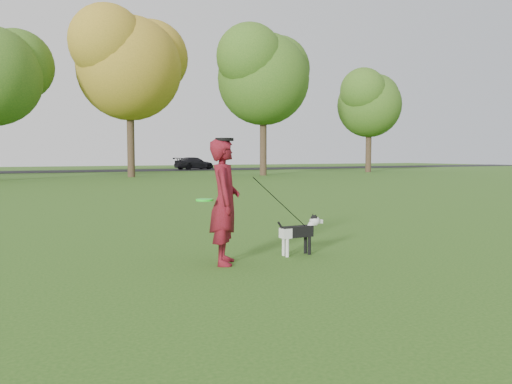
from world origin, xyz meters
TOP-DOWN VIEW (x-y plane):
  - ground at (0.00, 0.00)m, footprint 120.00×120.00m
  - road at (0.00, 40.00)m, footprint 120.00×7.00m
  - man at (-0.59, -0.36)m, footprint 0.63×0.74m
  - dog at (0.65, -0.29)m, footprint 0.79×0.16m
  - car_right at (13.08, 40.00)m, footprint 4.40×2.72m
  - man_held_items at (0.25, -0.36)m, footprint 1.78×0.31m
  - tree_row at (-1.43, 26.07)m, footprint 51.74×8.86m

SIDE VIEW (x-z plane):
  - ground at x=0.00m, z-range 0.00..0.00m
  - road at x=0.00m, z-range 0.00..0.02m
  - dog at x=0.65m, z-range 0.07..0.67m
  - car_right at x=13.08m, z-range 0.02..1.21m
  - man_held_items at x=0.25m, z-range 0.16..1.47m
  - man at x=-0.59m, z-range 0.00..1.70m
  - tree_row at x=-1.43m, z-range 1.40..13.41m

